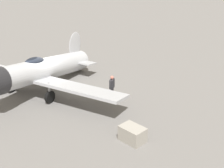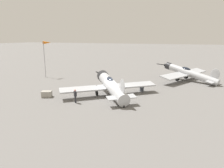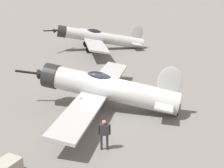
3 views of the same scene
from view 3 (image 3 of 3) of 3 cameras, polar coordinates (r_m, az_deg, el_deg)
ground_plane at (r=20.75m, az=0.00°, el=-4.68°), size 400.00×400.00×0.00m
airplane_foreground at (r=20.29m, az=-1.36°, el=-0.75°), size 9.77×11.11×3.30m
airplane_mid_apron at (r=36.50m, az=-2.58°, el=8.42°), size 12.19×11.07×3.10m
ground_crew_mechanic at (r=15.93m, az=-1.41°, el=-8.66°), size 0.45×0.53×1.66m
fuel_drum at (r=25.56m, az=-0.96°, el=1.10°), size 0.63×0.63×0.82m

